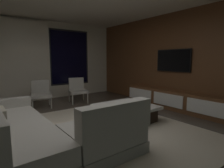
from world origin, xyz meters
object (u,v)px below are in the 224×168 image
Objects in this scene: mounted_tv at (173,60)px; accent_chair_near_window at (77,89)px; accent_chair_by_curtain at (41,92)px; sectional_couch at (39,133)px; coffee_table at (126,113)px; media_console at (174,100)px; book_stack_on_coffee_table at (130,105)px.

accent_chair_near_window is at bearing 130.79° from mounted_tv.
accent_chair_near_window is 1.00× the size of accent_chair_by_curtain.
sectional_couch is 3.21× the size of accent_chair_by_curtain.
accent_chair_by_curtain is 3.91m from mounted_tv.
mounted_tv is (3.87, 0.42, 1.06)m from sectional_couch.
accent_chair_near_window is 3.07m from mounted_tv.
coffee_table is 1.49× the size of accent_chair_by_curtain.
coffee_table is at bearing -89.73° from accent_chair_near_window.
coffee_table is 2.38m from accent_chair_near_window.
sectional_couch is 4.03m from mounted_tv.
mounted_tv is at bearing -36.33° from accent_chair_by_curtain.
accent_chair_near_window is 0.72× the size of mounted_tv.
coffee_table is at bearing 7.96° from sectional_couch.
coffee_table is at bearing 178.23° from media_console.
coffee_table is 1.73m from media_console.
book_stack_on_coffee_table is 0.31× the size of accent_chair_by_curtain.
media_console is (3.69, 0.22, -0.04)m from sectional_couch.
sectional_couch is 10.45× the size of book_stack_on_coffee_table.
media_console is at bearing -40.37° from accent_chair_by_curtain.
accent_chair_by_curtain is 0.25× the size of media_console.
book_stack_on_coffee_table is 0.31× the size of accent_chair_near_window.
mounted_tv is (1.92, 0.30, 0.95)m from book_stack_on_coffee_table.
mounted_tv is at bearing 8.74° from book_stack_on_coffee_table.
coffee_table is 1.49× the size of accent_chair_near_window.
accent_chair_near_window and accent_chair_by_curtain have the same top height.
accent_chair_near_window is at bearing 125.66° from media_console.
sectional_couch is at bearing -176.57° from media_console.
sectional_couch reaches higher than coffee_table.
accent_chair_by_curtain is at bearing 139.63° from media_console.
sectional_couch is 2.30× the size of mounted_tv.
accent_chair_by_curtain is at bearing 178.37° from accent_chair_near_window.
mounted_tv is at bearing -49.21° from accent_chair_near_window.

